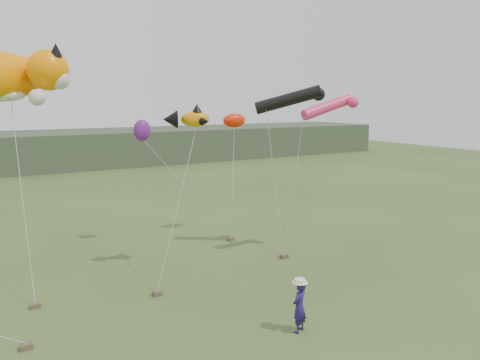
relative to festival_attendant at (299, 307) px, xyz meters
name	(u,v)px	position (x,y,z in m)	size (l,w,h in m)	color
ground	(255,326)	(-1.05, 1.05, -0.88)	(120.00, 120.00, 0.00)	#385123
headland	(18,152)	(-4.16, 45.74, 1.04)	(90.00, 13.00, 4.00)	#2D3D28
festival_attendant	(299,307)	(0.00, 0.00, 0.00)	(0.64, 0.42, 1.76)	navy
sandbag_anchors	(165,281)	(-2.29, 6.27, -0.79)	(12.25, 6.97, 0.18)	brown
cat_kite	(8,76)	(-7.26, 11.42, 7.78)	(6.34, 4.43, 2.72)	#FF8700
fish_kite	(186,119)	(-0.79, 7.15, 5.96)	(2.14, 1.42, 1.06)	orange
tube_kites	(307,101)	(5.49, 6.75, 6.70)	(4.07, 3.65, 1.69)	black
misc_kites	(198,124)	(1.85, 11.60, 5.46)	(6.34, 1.16, 1.37)	red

